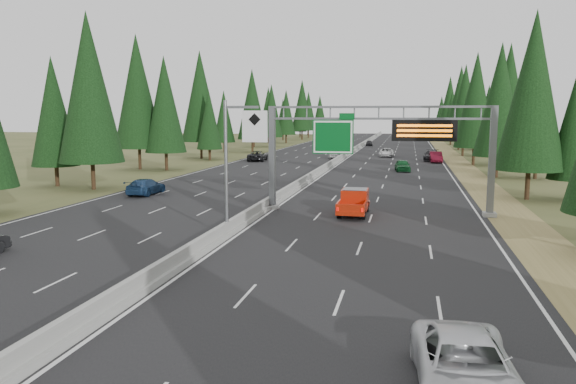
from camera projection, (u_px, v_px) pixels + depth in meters
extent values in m
cube|color=black|center=(339.00, 162.00, 86.73)|extent=(32.00, 260.00, 0.08)
cube|color=olive|center=(459.00, 164.00, 83.03)|extent=(3.60, 260.00, 0.06)
cube|color=#3B4620|center=(229.00, 160.00, 90.44)|extent=(3.60, 260.00, 0.06)
cube|color=gray|center=(339.00, 160.00, 86.71)|extent=(0.70, 260.00, 0.30)
cube|color=gray|center=(339.00, 158.00, 86.65)|extent=(0.30, 260.00, 0.60)
cube|color=slate|center=(272.00, 158.00, 42.54)|extent=(0.45, 0.45, 7.80)
cube|color=gray|center=(272.00, 207.00, 43.06)|extent=(0.90, 0.90, 0.30)
cube|color=slate|center=(492.00, 162.00, 39.24)|extent=(0.45, 0.45, 7.80)
cube|color=gray|center=(489.00, 214.00, 39.76)|extent=(0.90, 0.90, 0.30)
cube|color=slate|center=(379.00, 107.00, 40.37)|extent=(15.85, 0.35, 0.16)
cube|color=slate|center=(379.00, 119.00, 40.48)|extent=(15.85, 0.35, 0.16)
cube|color=#054C19|center=(333.00, 137.00, 41.11)|extent=(3.00, 0.10, 2.50)
cube|color=silver|center=(333.00, 137.00, 41.05)|extent=(2.85, 0.02, 2.35)
cube|color=#054C19|center=(347.00, 116.00, 40.69)|extent=(1.10, 0.10, 0.45)
cube|color=black|center=(424.00, 131.00, 39.63)|extent=(4.50, 0.40, 1.50)
cube|color=orange|center=(424.00, 126.00, 39.37)|extent=(3.80, 0.02, 0.18)
cube|color=orange|center=(424.00, 131.00, 39.42)|extent=(3.80, 0.02, 0.18)
cube|color=orange|center=(424.00, 136.00, 39.47)|extent=(3.80, 0.02, 0.18)
cylinder|color=slate|center=(226.00, 169.00, 32.92)|extent=(0.20, 0.20, 8.00)
cube|color=gray|center=(227.00, 234.00, 33.45)|extent=(0.50, 0.50, 0.20)
cube|color=slate|center=(242.00, 107.00, 32.22)|extent=(2.00, 0.15, 0.15)
cube|color=silver|center=(255.00, 126.00, 32.08)|extent=(1.50, 0.06, 1.80)
cylinder|color=black|center=(527.00, 185.00, 48.13)|extent=(0.40, 0.40, 2.55)
cone|color=black|center=(533.00, 91.00, 47.04)|extent=(5.73, 5.73, 13.37)
cylinder|color=black|center=(571.00, 190.00, 47.40)|extent=(0.40, 0.40, 1.82)
cone|color=black|center=(576.00, 122.00, 46.62)|extent=(4.10, 4.10, 9.58)
cylinder|color=black|center=(496.00, 167.00, 65.06)|extent=(0.40, 0.40, 2.47)
cone|color=black|center=(500.00, 100.00, 64.00)|extent=(5.56, 5.56, 12.96)
cylinder|color=black|center=(535.00, 170.00, 63.70)|extent=(0.40, 0.40, 1.98)
cone|color=black|center=(539.00, 115.00, 62.86)|extent=(4.45, 4.45, 10.37)
cylinder|color=black|center=(473.00, 156.00, 80.60)|extent=(0.40, 0.40, 2.57)
cone|color=black|center=(476.00, 100.00, 79.50)|extent=(5.77, 5.77, 13.47)
cylinder|color=black|center=(506.00, 154.00, 82.80)|extent=(0.40, 0.40, 2.81)
cone|color=black|center=(509.00, 94.00, 81.60)|extent=(6.32, 6.32, 14.75)
cylinder|color=black|center=(463.00, 149.00, 99.29)|extent=(0.40, 0.40, 2.56)
cone|color=black|center=(465.00, 103.00, 98.19)|extent=(5.76, 5.76, 13.43)
cylinder|color=black|center=(486.00, 150.00, 99.17)|extent=(0.40, 0.40, 1.99)
cone|color=black|center=(488.00, 115.00, 98.32)|extent=(4.47, 4.47, 10.43)
cylinder|color=black|center=(459.00, 143.00, 115.85)|extent=(0.40, 0.40, 2.75)
cone|color=black|center=(460.00, 101.00, 114.68)|extent=(6.18, 6.18, 14.41)
cylinder|color=black|center=(474.00, 142.00, 117.35)|extent=(0.40, 0.40, 2.92)
cone|color=black|center=(476.00, 98.00, 116.09)|extent=(6.58, 6.58, 15.35)
cylinder|color=black|center=(451.00, 141.00, 135.11)|extent=(0.40, 0.40, 2.04)
cone|color=black|center=(452.00, 114.00, 134.23)|extent=(4.59, 4.59, 10.72)
cylinder|color=black|center=(467.00, 141.00, 132.98)|extent=(0.40, 0.40, 1.84)
cone|color=black|center=(468.00, 117.00, 132.19)|extent=(4.15, 4.15, 9.68)
cylinder|color=black|center=(448.00, 136.00, 152.52)|extent=(0.40, 0.40, 2.80)
cone|color=black|center=(450.00, 104.00, 151.32)|extent=(6.29, 6.29, 14.69)
cylinder|color=black|center=(460.00, 138.00, 151.81)|extent=(0.40, 0.40, 2.07)
cone|color=black|center=(461.00, 113.00, 150.92)|extent=(4.67, 4.67, 10.89)
cylinder|color=black|center=(441.00, 136.00, 170.29)|extent=(0.40, 0.40, 1.81)
cone|color=black|center=(442.00, 117.00, 169.52)|extent=(4.06, 4.06, 9.48)
cylinder|color=black|center=(456.00, 135.00, 169.84)|extent=(0.40, 0.40, 2.12)
cone|color=black|center=(457.00, 113.00, 168.94)|extent=(4.77, 4.77, 11.12)
cylinder|color=black|center=(441.00, 133.00, 186.19)|extent=(0.40, 0.40, 2.15)
cone|color=black|center=(441.00, 113.00, 185.27)|extent=(4.83, 4.83, 11.26)
cylinder|color=black|center=(453.00, 134.00, 184.48)|extent=(0.40, 0.40, 1.92)
cone|color=black|center=(454.00, 115.00, 183.65)|extent=(4.33, 4.33, 10.11)
cylinder|color=black|center=(93.00, 176.00, 54.13)|extent=(0.40, 0.40, 2.70)
cone|color=black|center=(89.00, 87.00, 52.97)|extent=(6.08, 6.08, 14.20)
cylinder|color=black|center=(57.00, 176.00, 57.15)|extent=(0.40, 0.40, 2.09)
cone|color=black|center=(53.00, 111.00, 56.25)|extent=(4.71, 4.71, 10.99)
cylinder|color=black|center=(166.00, 161.00, 73.46)|extent=(0.40, 0.40, 2.36)
cone|color=black|center=(165.00, 104.00, 72.45)|extent=(5.32, 5.32, 12.41)
cylinder|color=black|center=(140.00, 159.00, 74.78)|extent=(0.40, 0.40, 2.83)
cone|color=black|center=(137.00, 91.00, 73.56)|extent=(6.37, 6.37, 14.87)
cylinder|color=black|center=(210.00, 155.00, 89.46)|extent=(0.40, 0.40, 1.79)
cone|color=black|center=(209.00, 119.00, 88.69)|extent=(4.03, 4.03, 9.41)
cylinder|color=black|center=(201.00, 150.00, 93.07)|extent=(0.40, 0.40, 2.82)
cone|color=black|center=(200.00, 96.00, 91.86)|extent=(6.35, 6.35, 14.82)
cylinder|color=black|center=(253.00, 146.00, 108.46)|extent=(0.40, 0.40, 2.54)
cone|color=black|center=(252.00, 104.00, 107.37)|extent=(5.72, 5.72, 13.35)
cylinder|color=black|center=(224.00, 147.00, 109.28)|extent=(0.40, 0.40, 1.90)
cone|color=black|center=(224.00, 116.00, 108.47)|extent=(4.28, 4.28, 9.99)
cylinder|color=black|center=(272.00, 142.00, 125.97)|extent=(0.40, 0.40, 2.24)
cone|color=black|center=(271.00, 111.00, 125.01)|extent=(5.04, 5.04, 11.75)
cylinder|color=black|center=(254.00, 141.00, 126.42)|extent=(0.40, 0.40, 2.45)
cone|color=black|center=(254.00, 107.00, 125.37)|extent=(5.52, 5.52, 12.87)
cylinder|color=black|center=(286.00, 139.00, 143.22)|extent=(0.40, 0.40, 2.17)
cone|color=black|center=(286.00, 112.00, 142.30)|extent=(4.87, 4.87, 11.37)
cylinder|color=black|center=(269.00, 139.00, 143.87)|extent=(0.40, 0.40, 2.27)
cone|color=black|center=(268.00, 111.00, 142.90)|extent=(5.12, 5.12, 11.94)
cylinder|color=black|center=(302.00, 135.00, 161.29)|extent=(0.40, 0.40, 2.74)
cone|color=black|center=(302.00, 105.00, 160.11)|extent=(6.16, 6.16, 14.38)
cylinder|color=black|center=(283.00, 137.00, 160.66)|extent=(0.40, 0.40, 1.87)
cone|color=black|center=(283.00, 116.00, 159.86)|extent=(4.21, 4.21, 9.82)
cylinder|color=black|center=(308.00, 134.00, 176.57)|extent=(0.40, 0.40, 2.31)
cone|color=black|center=(309.00, 111.00, 175.58)|extent=(5.19, 5.19, 12.12)
cylinder|color=black|center=(300.00, 134.00, 179.27)|extent=(0.40, 0.40, 1.85)
cone|color=black|center=(300.00, 116.00, 178.47)|extent=(4.17, 4.17, 9.73)
cylinder|color=black|center=(320.00, 132.00, 194.89)|extent=(0.40, 0.40, 2.22)
cone|color=black|center=(320.00, 112.00, 193.94)|extent=(5.00, 5.00, 11.67)
cylinder|color=black|center=(308.00, 132.00, 196.57)|extent=(0.40, 0.40, 2.01)
cone|color=black|center=(308.00, 114.00, 195.70)|extent=(4.53, 4.53, 10.56)
imported|color=silver|center=(466.00, 367.00, 14.39)|extent=(2.83, 5.57, 1.51)
cylinder|color=black|center=(339.00, 213.00, 38.98)|extent=(0.29, 0.78, 0.78)
cylinder|color=black|center=(363.00, 214.00, 38.63)|extent=(0.29, 0.78, 0.78)
cylinder|color=black|center=(345.00, 206.00, 42.09)|extent=(0.29, 0.78, 0.78)
cylinder|color=black|center=(367.00, 206.00, 41.75)|extent=(0.29, 0.78, 0.78)
cube|color=#B9220B|center=(354.00, 207.00, 40.39)|extent=(1.95, 5.46, 0.29)
cube|color=#B9220B|center=(355.00, 196.00, 41.15)|extent=(1.85, 2.15, 1.07)
cube|color=black|center=(355.00, 192.00, 41.11)|extent=(1.66, 1.85, 0.54)
cube|color=#B9220B|center=(338.00, 206.00, 39.12)|extent=(0.10, 2.34, 0.59)
cube|color=#B9220B|center=(365.00, 206.00, 38.73)|extent=(0.10, 2.34, 0.59)
cube|color=#B9220B|center=(350.00, 209.00, 37.79)|extent=(1.95, 0.10, 0.59)
imported|color=#114C22|center=(402.00, 165.00, 71.42)|extent=(2.20, 4.55, 1.50)
imported|color=maroon|center=(436.00, 157.00, 84.44)|extent=(1.93, 5.01, 1.63)
imported|color=black|center=(432.00, 155.00, 87.99)|extent=(2.81, 5.85, 1.64)
imported|color=silver|center=(387.00, 152.00, 96.17)|extent=(2.48, 5.26, 1.45)
imported|color=black|center=(369.00, 143.00, 129.63)|extent=(1.66, 3.80, 1.27)
imported|color=navy|center=(146.00, 187.00, 50.67)|extent=(2.03, 4.98, 1.44)
imported|color=silver|center=(334.00, 155.00, 91.89)|extent=(1.93, 3.97, 1.31)
imported|color=black|center=(258.00, 156.00, 87.44)|extent=(2.97, 5.69, 1.53)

